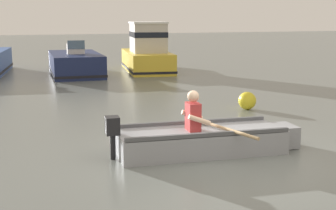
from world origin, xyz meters
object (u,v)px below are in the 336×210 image
(rowboat_with_person, at_px, (204,139))
(moored_boat_yellow, at_px, (147,53))
(mooring_buoy, at_px, (247,101))
(moored_boat_navy, at_px, (75,64))

(rowboat_with_person, distance_m, moored_boat_yellow, 13.45)
(moored_boat_yellow, height_order, mooring_buoy, moored_boat_yellow)
(rowboat_with_person, relative_size, moored_boat_yellow, 0.75)
(moored_boat_navy, height_order, moored_boat_yellow, moored_boat_yellow)
(moored_boat_navy, xyz_separation_m, mooring_buoy, (3.13, -9.49, -0.21))
(moored_boat_yellow, bearing_deg, rowboat_with_person, -103.20)
(rowboat_with_person, height_order, mooring_buoy, rowboat_with_person)
(rowboat_with_person, height_order, moored_boat_navy, moored_boat_navy)
(rowboat_with_person, bearing_deg, moored_boat_navy, 91.34)
(rowboat_with_person, bearing_deg, moored_boat_yellow, 76.80)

